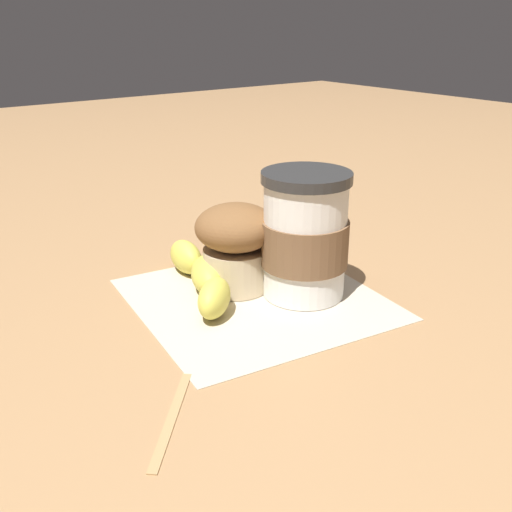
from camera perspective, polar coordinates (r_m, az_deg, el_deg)
ground_plane at (r=0.59m, az=-0.00°, el=-4.15°), size 3.00×3.00×0.00m
paper_napkin at (r=0.59m, az=-0.00°, el=-4.09°), size 0.26×0.26×0.00m
coffee_cup at (r=0.58m, az=4.67°, el=1.86°), size 0.09×0.09×0.12m
muffin at (r=0.60m, az=-1.98°, el=1.23°), size 0.08×0.08×0.09m
banana at (r=0.60m, az=-5.06°, el=-1.84°), size 0.09×0.16×0.03m
wooden_stirrer at (r=0.43m, az=-8.04°, el=-15.01°), size 0.08×0.09×0.00m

